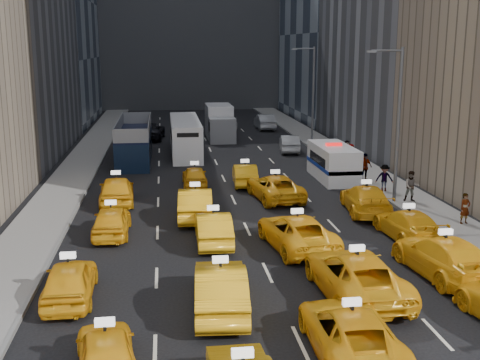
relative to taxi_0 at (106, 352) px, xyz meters
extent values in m
plane|color=black|center=(5.82, 5.13, -0.69)|extent=(160.00, 160.00, 0.00)
cube|color=gray|center=(-4.68, 30.13, -0.62)|extent=(3.00, 90.00, 0.15)
cube|color=gray|center=(16.32, 30.13, -0.62)|extent=(3.00, 90.00, 0.15)
cube|color=slate|center=(-3.23, 30.13, -0.60)|extent=(0.15, 90.00, 0.18)
cube|color=slate|center=(14.87, 30.13, -0.60)|extent=(0.15, 90.00, 0.18)
cylinder|color=#595B60|center=(15.12, 17.13, 3.81)|extent=(0.20, 0.20, 9.00)
cylinder|color=#595B60|center=(14.22, 17.13, 8.11)|extent=(1.80, 0.12, 0.12)
cube|color=slate|center=(13.32, 17.13, 8.06)|extent=(0.50, 0.22, 0.12)
cylinder|color=#595B60|center=(15.12, 37.13, 3.81)|extent=(0.20, 0.20, 9.00)
cylinder|color=#595B60|center=(14.22, 37.13, 8.11)|extent=(1.80, 0.12, 0.12)
cube|color=slate|center=(13.32, 37.13, 8.06)|extent=(0.50, 0.22, 0.12)
imported|color=#F8AC14|center=(0.00, 0.00, 0.00)|extent=(2.17, 4.24, 1.38)
imported|color=#F8AC14|center=(7.15, 0.28, 0.04)|extent=(2.51, 5.27, 1.45)
imported|color=#F8AC14|center=(-1.78, 5.38, 0.05)|extent=(1.87, 4.42, 1.49)
imported|color=#F8AC14|center=(3.58, 3.79, 0.14)|extent=(2.07, 5.15, 1.67)
imported|color=#F8AC14|center=(8.65, 4.42, 0.13)|extent=(2.91, 5.98, 1.64)
imported|color=#F8AC14|center=(12.76, 5.88, 0.13)|extent=(2.80, 5.83, 1.64)
imported|color=#F8AC14|center=(-0.88, 12.92, 0.04)|extent=(1.77, 4.29, 1.46)
imported|color=#F8AC14|center=(3.94, 11.15, 0.06)|extent=(1.64, 4.58, 1.50)
imported|color=#F8AC14|center=(7.67, 10.02, 0.07)|extent=(3.25, 5.78, 1.53)
imported|color=#F8AC14|center=(13.24, 10.62, 0.02)|extent=(2.18, 4.96, 1.42)
imported|color=#F8AC14|center=(-1.07, 19.01, 0.14)|extent=(2.20, 4.96, 1.66)
imported|color=#F8AC14|center=(3.33, 15.42, 0.14)|extent=(2.04, 5.13, 1.66)
imported|color=#F8AC14|center=(8.31, 18.89, 0.05)|extent=(3.12, 5.63, 1.49)
imported|color=#F8AC14|center=(12.75, 15.32, 0.08)|extent=(2.79, 5.55, 1.55)
imported|color=#F8AC14|center=(3.71, 23.07, -0.03)|extent=(1.56, 3.88, 1.32)
imported|color=#F8AC14|center=(7.03, 22.95, 0.01)|extent=(1.75, 4.35, 1.41)
cube|color=white|center=(13.32, 23.87, 0.49)|extent=(2.61, 6.05, 2.37)
cylinder|color=black|center=(12.34, 21.81, -0.22)|extent=(0.28, 0.95, 0.95)
cylinder|color=black|center=(14.30, 21.81, -0.22)|extent=(0.28, 0.95, 0.95)
cylinder|color=black|center=(12.34, 25.93, -0.22)|extent=(0.28, 0.95, 0.95)
cylinder|color=black|center=(14.30, 25.93, -0.22)|extent=(0.28, 0.95, 0.95)
cube|color=navy|center=(13.32, 23.87, 0.33)|extent=(2.66, 6.05, 0.27)
cube|color=red|center=(13.32, 23.87, 1.76)|extent=(1.10, 0.44, 0.17)
cube|color=black|center=(-0.59, 32.86, 0.93)|extent=(4.05, 11.37, 3.24)
cylinder|color=black|center=(-1.70, 28.20, -0.14)|extent=(0.28, 1.10, 1.10)
cylinder|color=black|center=(0.53, 28.20, -0.14)|extent=(0.28, 1.10, 1.10)
cylinder|color=black|center=(-1.70, 37.53, -0.14)|extent=(0.28, 1.10, 1.10)
cylinder|color=black|center=(0.53, 37.53, -0.14)|extent=(0.28, 1.10, 1.10)
cube|color=white|center=(3.57, 35.44, 0.78)|extent=(2.72, 11.45, 2.94)
cylinder|color=black|center=(2.54, 30.65, -0.14)|extent=(0.28, 1.10, 1.10)
cylinder|color=black|center=(4.61, 30.65, -0.14)|extent=(0.28, 1.10, 1.10)
cylinder|color=black|center=(2.54, 40.23, -0.14)|extent=(0.28, 1.10, 1.10)
cylinder|color=black|center=(4.61, 40.23, -0.14)|extent=(0.28, 1.10, 1.10)
cube|color=silver|center=(7.28, 43.32, 0.96)|extent=(3.16, 7.41, 3.29)
cylinder|color=black|center=(6.20, 40.62, -0.14)|extent=(0.28, 1.10, 1.10)
cylinder|color=black|center=(8.37, 40.62, -0.14)|extent=(0.28, 1.10, 1.10)
cylinder|color=black|center=(6.20, 46.02, -0.14)|extent=(0.28, 1.10, 1.10)
cylinder|color=black|center=(8.37, 46.02, -0.14)|extent=(0.28, 1.10, 1.10)
imported|color=#9DA1A4|center=(12.62, 35.11, 0.04)|extent=(2.15, 4.62, 1.47)
imported|color=black|center=(0.35, 43.84, 0.13)|extent=(3.21, 6.09, 1.63)
imported|color=slate|center=(8.71, 51.11, 0.10)|extent=(2.24, 5.44, 1.58)
imported|color=black|center=(3.68, 49.71, 0.09)|extent=(2.12, 4.70, 1.57)
imported|color=#979A9E|center=(12.87, 49.64, 0.14)|extent=(1.79, 5.06, 1.67)
imported|color=gray|center=(16.94, 12.21, 0.25)|extent=(0.65, 0.49, 1.59)
imported|color=gray|center=(16.04, 16.87, 0.36)|extent=(0.97, 0.70, 1.80)
imported|color=gray|center=(15.38, 19.51, 0.30)|extent=(1.17, 0.73, 1.69)
imported|color=gray|center=(15.11, 22.54, 0.39)|extent=(1.18, 0.74, 1.87)
imported|color=gray|center=(15.63, 27.19, 0.33)|extent=(0.86, 0.48, 1.74)
imported|color=gray|center=(15.69, 28.40, 0.37)|extent=(1.76, 0.90, 1.82)
camera|label=1|loc=(1.77, -15.71, 8.39)|focal=45.00mm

